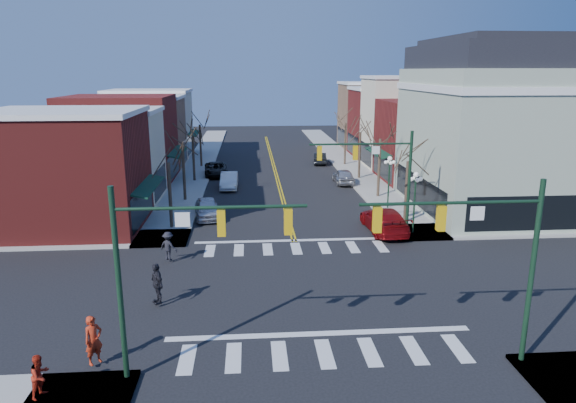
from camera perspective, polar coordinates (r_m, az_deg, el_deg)
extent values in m
plane|color=black|center=(26.67, 2.16, -9.71)|extent=(160.00, 160.00, 0.00)
cube|color=#9E9B93|center=(45.87, -11.64, 0.44)|extent=(3.50, 70.00, 0.15)
cube|color=#9E9B93|center=(46.94, 10.06, 0.83)|extent=(3.50, 70.00, 0.15)
cube|color=maroon|center=(38.72, -23.40, 2.95)|extent=(10.00, 8.50, 8.00)
cube|color=beige|center=(46.04, -20.33, 4.56)|extent=(10.00, 7.00, 7.50)
cube|color=maroon|center=(53.63, -18.10, 6.56)|extent=(10.00, 9.00, 8.50)
cube|color=#9C7556|center=(61.66, -16.31, 7.29)|extent=(10.00, 7.50, 7.80)
cube|color=beige|center=(69.20, -15.04, 8.25)|extent=(10.00, 8.00, 8.20)
cube|color=maroon|center=(53.64, 15.78, 6.46)|extent=(10.00, 8.50, 8.00)
cube|color=beige|center=(60.82, 13.36, 8.43)|extent=(10.00, 7.00, 10.00)
cube|color=maroon|center=(68.04, 11.43, 8.49)|extent=(10.00, 8.00, 8.50)
cube|color=#9C7556|center=(75.72, 9.81, 9.32)|extent=(10.00, 8.00, 9.00)
cube|color=#9FAD96|center=(43.58, 22.16, 6.22)|extent=(12.00, 14.00, 11.00)
cube|color=white|center=(43.27, 22.68, 11.60)|extent=(12.25, 14.25, 0.50)
cube|color=black|center=(43.26, 22.98, 14.63)|extent=(11.40, 13.40, 1.80)
cube|color=black|center=(43.30, 23.13, 16.08)|extent=(9.80, 11.80, 0.60)
cylinder|color=#14331E|center=(18.86, -18.24, -9.09)|extent=(0.20, 0.20, 7.20)
cylinder|color=#14331E|center=(17.42, -8.54, -0.67)|extent=(6.50, 0.12, 0.12)
cube|color=gold|center=(17.55, -7.41, -2.39)|extent=(0.28, 0.28, 0.90)
cube|color=gold|center=(17.57, 0.02, -2.25)|extent=(0.28, 0.28, 0.90)
cylinder|color=#14331E|center=(20.96, 25.44, -7.40)|extent=(0.20, 0.20, 7.20)
cylinder|color=#14331E|center=(18.72, 17.69, -0.15)|extent=(6.50, 0.12, 0.12)
cube|color=gold|center=(18.75, 16.64, -1.80)|extent=(0.28, 0.28, 0.90)
cube|color=gold|center=(18.06, 9.88, -2.00)|extent=(0.28, 0.28, 0.90)
cylinder|color=#14331E|center=(33.99, 13.28, 1.62)|extent=(0.20, 0.20, 7.20)
cylinder|color=#14331E|center=(32.66, 8.09, 6.35)|extent=(6.50, 0.12, 0.12)
cube|color=gold|center=(32.67, 7.50, 5.39)|extent=(0.28, 0.28, 0.90)
cube|color=gold|center=(32.28, 3.52, 5.38)|extent=(0.28, 0.28, 0.90)
cylinder|color=#14331E|center=(35.62, 13.84, -0.49)|extent=(0.12, 0.12, 4.00)
sphere|color=white|center=(35.15, 14.05, 2.90)|extent=(0.36, 0.36, 0.36)
cylinder|color=#14331E|center=(41.67, 11.12, 1.79)|extent=(0.12, 0.12, 4.00)
sphere|color=white|center=(41.26, 11.26, 4.70)|extent=(0.36, 0.36, 0.36)
cylinder|color=#382B21|center=(36.62, -12.97, 0.58)|extent=(0.24, 0.24, 4.76)
cylinder|color=#382B21|center=(44.34, -11.50, 3.21)|extent=(0.24, 0.24, 5.04)
cylinder|color=#382B21|center=(52.20, -10.45, 4.64)|extent=(0.24, 0.24, 4.55)
cylinder|color=#382B21|center=(60.04, -9.68, 6.09)|extent=(0.24, 0.24, 4.90)
cylinder|color=#382B21|center=(37.92, 13.01, 0.93)|extent=(0.24, 0.24, 4.62)
cylinder|color=#382B21|center=(45.39, 10.08, 3.62)|extent=(0.24, 0.24, 5.18)
cylinder|color=#382B21|center=(53.08, 7.95, 5.05)|extent=(0.24, 0.24, 4.83)
cylinder|color=#382B21|center=(60.83, 6.37, 6.34)|extent=(0.24, 0.24, 4.97)
imported|color=silver|center=(39.31, -8.99, -0.75)|extent=(2.33, 4.58, 1.49)
imported|color=white|center=(48.99, -6.56, 2.33)|extent=(1.60, 4.51, 1.48)
imported|color=black|center=(55.04, -8.01, 3.57)|extent=(2.77, 5.27, 1.42)
imported|color=maroon|center=(36.10, 10.66, -2.04)|extent=(2.53, 5.83, 1.67)
imported|color=#A6A6AA|center=(50.97, 6.18, 2.81)|extent=(1.77, 4.37, 1.48)
imported|color=black|center=(61.70, 3.55, 4.81)|extent=(1.86, 4.21, 1.34)
imported|color=red|center=(21.12, -20.79, -14.20)|extent=(0.82, 0.82, 1.91)
imported|color=#AF2312|center=(20.03, -25.83, -17.03)|extent=(0.82, 0.91, 1.53)
imported|color=black|center=(25.24, -14.36, -8.80)|extent=(1.01, 1.24, 1.98)
imported|color=black|center=(30.63, -13.15, -4.84)|extent=(1.27, 1.08, 1.70)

